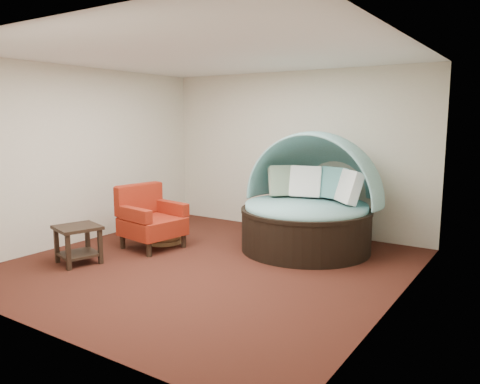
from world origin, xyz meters
The scene contains 10 objects.
floor centered at (0.00, 0.00, 0.00)m, with size 5.00×5.00×0.00m, color #421D13.
wall_back centered at (0.00, 2.50, 1.40)m, with size 5.00×5.00×0.00m, color beige.
wall_front centered at (0.00, -2.50, 1.40)m, with size 5.00×5.00×0.00m, color beige.
wall_left centered at (-2.50, 0.00, 1.40)m, with size 5.00×5.00×0.00m, color beige.
wall_right centered at (2.50, 0.00, 1.40)m, with size 5.00×5.00×0.00m, color beige.
ceiling centered at (0.00, 0.00, 2.80)m, with size 5.00×5.00×0.00m, color white.
canopy_daybed centered at (0.79, 1.52, 0.84)m, with size 2.13×1.98×1.80m.
pet_basket centered at (-1.31, 0.54, 0.12)m, with size 0.86×0.86×0.23m.
red_armchair centered at (-1.30, 0.22, 0.45)m, with size 0.95×0.95×0.97m.
side_table centered at (-1.55, -0.93, 0.34)m, with size 0.69×0.69×0.53m.
Camera 1 is at (3.75, -4.94, 1.99)m, focal length 35.00 mm.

